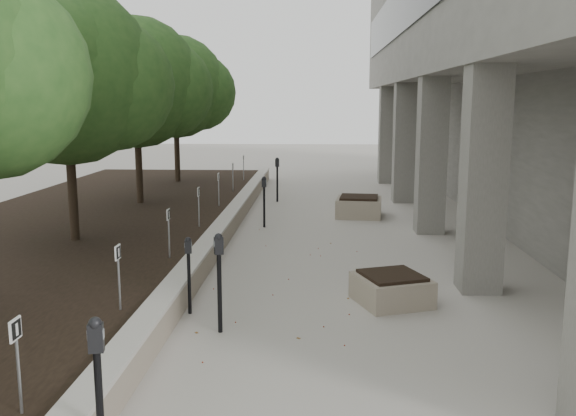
% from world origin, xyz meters
% --- Properties ---
extents(retaining_wall, '(0.39, 26.00, 0.50)m').
position_xyz_m(retaining_wall, '(-1.82, 9.00, 0.25)').
color(retaining_wall, tan).
rests_on(retaining_wall, ground).
extents(planting_bed, '(7.00, 26.00, 0.40)m').
position_xyz_m(planting_bed, '(-5.50, 9.00, 0.20)').
color(planting_bed, black).
rests_on(planting_bed, ground).
extents(crabapple_tree_3, '(4.60, 4.00, 5.44)m').
position_xyz_m(crabapple_tree_3, '(-4.80, 8.00, 3.12)').
color(crabapple_tree_3, '#28501E').
rests_on(crabapple_tree_3, planting_bed).
extents(crabapple_tree_4, '(4.60, 4.00, 5.44)m').
position_xyz_m(crabapple_tree_4, '(-4.80, 13.00, 3.12)').
color(crabapple_tree_4, '#28501E').
rests_on(crabapple_tree_4, planting_bed).
extents(crabapple_tree_5, '(4.60, 4.00, 5.44)m').
position_xyz_m(crabapple_tree_5, '(-4.80, 18.00, 3.12)').
color(crabapple_tree_5, '#28501E').
rests_on(crabapple_tree_5, planting_bed).
extents(parking_sign_2, '(0.04, 0.22, 0.96)m').
position_xyz_m(parking_sign_2, '(-2.35, 0.50, 0.88)').
color(parking_sign_2, black).
rests_on(parking_sign_2, planting_bed).
extents(parking_sign_3, '(0.04, 0.22, 0.96)m').
position_xyz_m(parking_sign_3, '(-2.35, 3.50, 0.88)').
color(parking_sign_3, black).
rests_on(parking_sign_3, planting_bed).
extents(parking_sign_4, '(0.04, 0.22, 0.96)m').
position_xyz_m(parking_sign_4, '(-2.35, 6.50, 0.88)').
color(parking_sign_4, black).
rests_on(parking_sign_4, planting_bed).
extents(parking_sign_5, '(0.04, 0.22, 0.96)m').
position_xyz_m(parking_sign_5, '(-2.35, 9.50, 0.88)').
color(parking_sign_5, black).
rests_on(parking_sign_5, planting_bed).
extents(parking_sign_6, '(0.04, 0.22, 0.96)m').
position_xyz_m(parking_sign_6, '(-2.35, 12.50, 0.88)').
color(parking_sign_6, black).
rests_on(parking_sign_6, planting_bed).
extents(parking_sign_7, '(0.04, 0.22, 0.96)m').
position_xyz_m(parking_sign_7, '(-2.35, 15.50, 0.88)').
color(parking_sign_7, black).
rests_on(parking_sign_7, planting_bed).
extents(parking_sign_8, '(0.04, 0.22, 0.96)m').
position_xyz_m(parking_sign_8, '(-2.35, 18.50, 0.88)').
color(parking_sign_8, black).
rests_on(parking_sign_8, planting_bed).
extents(parking_meter_1, '(0.17, 0.13, 1.53)m').
position_xyz_m(parking_meter_1, '(-1.43, 0.11, 0.76)').
color(parking_meter_1, black).
rests_on(parking_meter_1, ground).
extents(parking_meter_2, '(0.18, 0.15, 1.50)m').
position_xyz_m(parking_meter_2, '(-0.94, 3.72, 0.75)').
color(parking_meter_2, black).
rests_on(parking_meter_2, ground).
extents(parking_meter_3, '(0.14, 0.11, 1.26)m').
position_xyz_m(parking_meter_3, '(-1.55, 4.50, 0.63)').
color(parking_meter_3, black).
rests_on(parking_meter_3, ground).
extents(parking_meter_4, '(0.14, 0.11, 1.40)m').
position_xyz_m(parking_meter_4, '(-0.95, 11.45, 0.70)').
color(parking_meter_4, black).
rests_on(parking_meter_4, ground).
extents(parking_meter_5, '(0.16, 0.12, 1.52)m').
position_xyz_m(parking_meter_5, '(-0.87, 15.79, 0.76)').
color(parking_meter_5, black).
rests_on(parking_meter_5, ground).
extents(planter_front, '(1.42, 1.42, 0.51)m').
position_xyz_m(planter_front, '(1.75, 5.18, 0.26)').
color(planter_front, tan).
rests_on(planter_front, ground).
extents(planter_back, '(1.45, 1.45, 0.61)m').
position_xyz_m(planter_back, '(1.73, 13.18, 0.31)').
color(planter_back, tan).
rests_on(planter_back, ground).
extents(berry_scatter, '(3.30, 14.10, 0.02)m').
position_xyz_m(berry_scatter, '(-0.10, 5.00, 0.01)').
color(berry_scatter, maroon).
rests_on(berry_scatter, ground).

